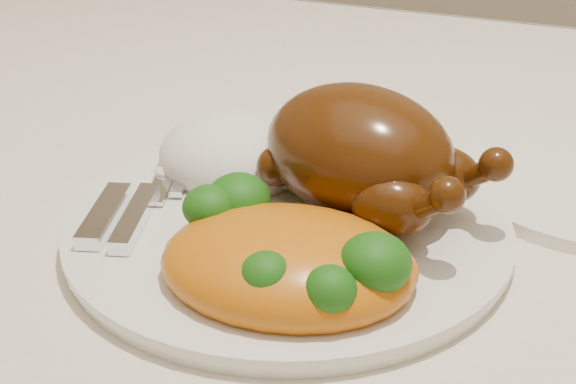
% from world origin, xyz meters
% --- Properties ---
extents(dining_table, '(1.60, 0.90, 0.76)m').
position_xyz_m(dining_table, '(0.00, 0.00, 0.67)').
color(dining_table, brown).
rests_on(dining_table, floor).
extents(tablecloth, '(1.73, 1.03, 0.18)m').
position_xyz_m(tablecloth, '(0.00, 0.00, 0.74)').
color(tablecloth, '#F0E4CE').
rests_on(tablecloth, dining_table).
extents(dinner_plate, '(0.34, 0.34, 0.01)m').
position_xyz_m(dinner_plate, '(-0.04, -0.08, 0.77)').
color(dinner_plate, white).
rests_on(dinner_plate, tablecloth).
extents(roast_chicken, '(0.18, 0.14, 0.08)m').
position_xyz_m(roast_chicken, '(0.00, -0.04, 0.82)').
color(roast_chicken, '#4E2708').
rests_on(roast_chicken, dinner_plate).
extents(rice_mound, '(0.14, 0.13, 0.06)m').
position_xyz_m(rice_mound, '(-0.10, -0.02, 0.79)').
color(rice_mound, white).
rests_on(rice_mound, dinner_plate).
extents(mac_and_cheese, '(0.16, 0.14, 0.06)m').
position_xyz_m(mac_and_cheese, '(-0.00, -0.14, 0.79)').
color(mac_and_cheese, orange).
rests_on(mac_and_cheese, dinner_plate).
extents(cutlery, '(0.06, 0.18, 0.01)m').
position_xyz_m(cutlery, '(-0.13, -0.10, 0.79)').
color(cutlery, silver).
rests_on(cutlery, dinner_plate).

